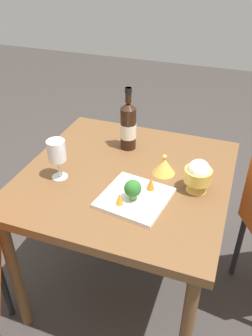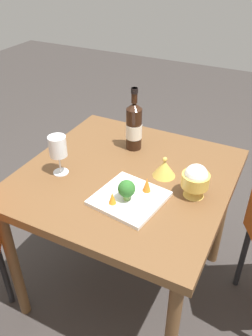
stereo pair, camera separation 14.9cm
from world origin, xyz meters
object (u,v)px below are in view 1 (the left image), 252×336
Objects in this scene: wine_bottle at (128,126)px; carrot_garnish_right at (151,183)px; wine_glass at (57,152)px; carrot_garnish_left at (119,199)px; broccoli_floret at (133,189)px; serving_plate at (135,198)px; rice_bowl_lid at (164,166)px; rice_bowl at (198,175)px.

wine_bottle is 4.96× the size of carrot_garnish_right.
wine_glass reaches higher than carrot_garnish_left.
wine_glass is 3.46× the size of carrot_garnish_left.
carrot_garnish_left is at bearing 140.57° from broccoli_floret.
serving_plate is (-0.03, -0.35, -0.12)m from wine_glass.
rice_bowl_lid reaches higher than serving_plate.
wine_glass reaches higher than serving_plate.
broccoli_floret is at bearing 165.32° from rice_bowl_lid.
rice_bowl is 0.27m from serving_plate.
wine_bottle reaches higher than serving_plate.
serving_plate is 5.50× the size of carrot_garnish_left.
rice_bowl_lid is (0.18, -0.41, -0.09)m from wine_glass.
wine_glass is 0.34m from carrot_garnish_left.
serving_plate is 4.60× the size of carrot_garnish_right.
carrot_garnish_left is 0.16m from carrot_garnish_right.
carrot_garnish_right is (0.03, -0.40, -0.08)m from wine_glass.
wine_glass is 0.36m from broccoli_floret.
rice_bowl reaches higher than broccoli_floret.
rice_bowl_lid is at bearing -14.68° from broccoli_floret.
carrot_garnish_right is at bearing -33.18° from carrot_garnish_left.
rice_bowl_lid is 0.25m from broccoli_floret.
carrot_garnish_right is (0.07, -0.05, 0.04)m from serving_plate.
carrot_garnish_right reaches higher than carrot_garnish_left.
rice_bowl_lid reaches higher than carrot_garnish_left.
broccoli_floret is 1.39× the size of carrot_garnish_right.
wine_bottle is 1.71× the size of wine_glass.
rice_bowl is at bearing -56.32° from serving_plate.
rice_bowl_lid is at bearing -15.31° from serving_plate.
serving_plate is 3.31× the size of broccoli_floret.
rice_bowl_lid is 0.30m from carrot_garnish_left.
wine_bottle reaches higher than carrot_garnish_right.
wine_glass is at bearing 81.48° from broccoli_floret.
broccoli_floret is (-0.05, -0.35, -0.06)m from wine_glass.
wine_glass is 0.46m from rice_bowl_lid.
wine_bottle is at bearing 55.00° from rice_bowl_lid.
rice_bowl_lid is at bearing -125.00° from wine_bottle.
broccoli_floret is at bearing 172.65° from serving_plate.
wine_bottle reaches higher than rice_bowl_lid.
rice_bowl_lid is at bearing -19.41° from carrot_garnish_left.
carrot_garnish_right is at bearing -34.70° from serving_plate.
rice_bowl_lid is at bearing -65.91° from wine_glass.
rice_bowl reaches higher than carrot_garnish_right.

